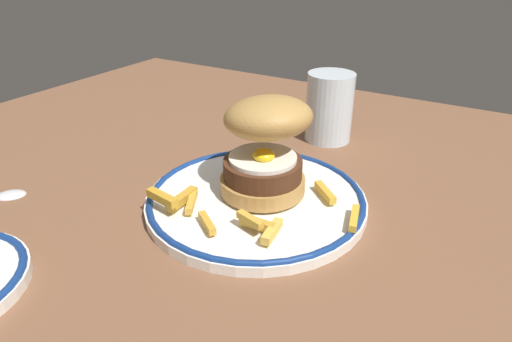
{
  "coord_description": "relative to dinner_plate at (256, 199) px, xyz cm",
  "views": [
    {
      "loc": [
        20.86,
        -36.56,
        28.14
      ],
      "look_at": [
        -2.36,
        2.32,
        4.6
      ],
      "focal_mm": 31.01,
      "sensor_mm": 36.0,
      "label": 1
    }
  ],
  "objects": [
    {
      "name": "burger",
      "position": [
        0.13,
        1.96,
        6.58
      ],
      "size": [
        14.63,
        14.46,
        11.81
      ],
      "color": "#B48242",
      "rests_on": "dinner_plate"
    },
    {
      "name": "ground_plane",
      "position": [
        2.36,
        -2.32,
        -2.84
      ],
      "size": [
        129.73,
        106.57,
        4.0
      ],
      "primitive_type": "cube",
      "color": "brown"
    },
    {
      "name": "dinner_plate",
      "position": [
        0.0,
        0.0,
        0.0
      ],
      "size": [
        26.19,
        26.19,
        1.6
      ],
      "color": "white",
      "rests_on": "ground_plane"
    },
    {
      "name": "water_glass",
      "position": [
        -0.5,
        23.07,
        3.69
      ],
      "size": [
        7.25,
        7.25,
        10.66
      ],
      "color": "silver",
      "rests_on": "ground_plane"
    },
    {
      "name": "fries_pile",
      "position": [
        0.43,
        -3.62,
        1.38
      ],
      "size": [
        22.33,
        20.48,
        1.94
      ],
      "color": "gold",
      "rests_on": "dinner_plate"
    }
  ]
}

